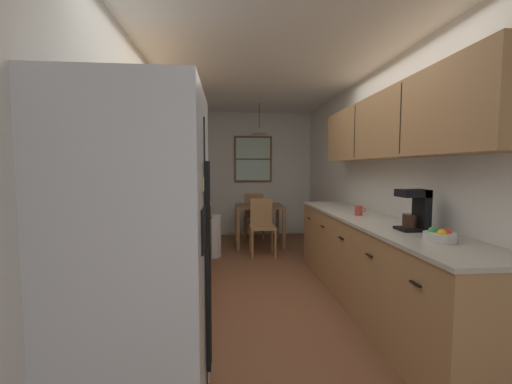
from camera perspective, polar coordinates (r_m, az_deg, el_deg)
The scene contains 24 objects.
ground_plane at distance 4.27m, azimuth 1.21°, elevation -14.84°, with size 12.00×12.00×0.00m, color brown.
wall_left at distance 4.11m, azimuth -17.81°, elevation 2.33°, with size 0.10×9.00×2.55m, color silver.
wall_right at distance 4.40m, azimuth 19.01°, elevation 2.42°, with size 0.10×9.00×2.55m, color silver.
wall_back at distance 6.68m, azimuth -1.30°, elevation 3.23°, with size 4.40×0.10×2.55m, color silver.
ceiling_slab at distance 4.21m, azimuth 1.27°, elevation 20.70°, with size 4.40×9.00×0.08m, color white.
refrigerator at distance 1.88m, azimuth -20.45°, elevation -11.15°, with size 0.75×0.78×1.83m.
stove_range at distance 2.70m, azimuth -17.13°, elevation -16.06°, with size 0.66×0.64×1.10m.
microwave_over_range at distance 2.58m, azimuth -20.27°, elevation 10.88°, with size 0.39×0.59×0.34m.
counter_left at distance 3.96m, azimuth -13.17°, elevation -9.70°, with size 0.64×2.01×0.90m.
upper_cabinets_left at distance 3.85m, azimuth -15.76°, elevation 11.24°, with size 0.33×2.09×0.63m.
counter_right at distance 3.51m, azimuth 19.86°, elevation -11.68°, with size 0.64×3.19×0.90m.
upper_cabinets_right at distance 3.42m, azimuth 22.98°, elevation 10.85°, with size 0.33×2.87×0.63m.
dining_table at distance 5.75m, azimuth 0.57°, elevation -3.64°, with size 0.85×0.76×0.73m.
dining_chair_near at distance 5.19m, azimuth 1.11°, elevation -5.70°, with size 0.40×0.40×0.90m.
dining_chair_far at distance 6.34m, azimuth -0.34°, elevation -3.85°, with size 0.45×0.45×0.90m.
pendant_light at distance 5.73m, azimuth 0.58°, elevation 10.89°, with size 0.30×0.30×0.54m.
back_window at distance 6.61m, azimuth -0.54°, elevation 5.93°, with size 0.78×0.05×0.95m.
trash_bin at distance 5.11m, azimuth -7.92°, elevation -7.86°, with size 0.29×0.29×0.66m, color silver.
storage_canister at distance 3.18m, azimuth -15.09°, elevation -3.00°, with size 0.11×0.11×0.21m.
dish_towel at distance 2.80m, azimuth -9.07°, elevation -14.60°, with size 0.02×0.16×0.24m, color beige.
coffee_maker at distance 2.87m, azimuth 26.86°, elevation -2.76°, with size 0.22×0.18×0.33m.
mug_by_coffeemaker at distance 3.56m, azimuth 18.01°, elevation -3.19°, with size 0.12×0.08×0.10m.
fruit_bowl at distance 2.54m, azimuth 30.17°, elevation -6.83°, with size 0.21×0.21×0.09m.
table_serving_bowl at distance 5.78m, azimuth 0.35°, elevation -2.04°, with size 0.20×0.20×0.06m, color #4C7299.
Camera 1 is at (-0.45, -3.01, 1.41)m, focal length 22.21 mm.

